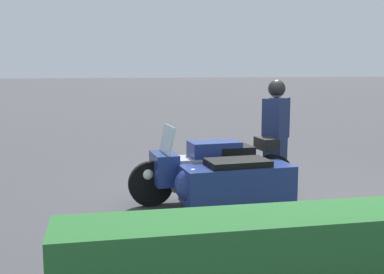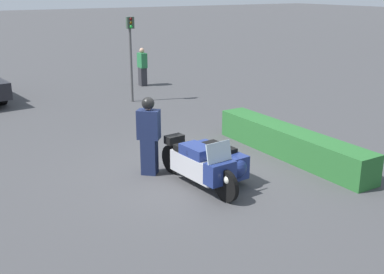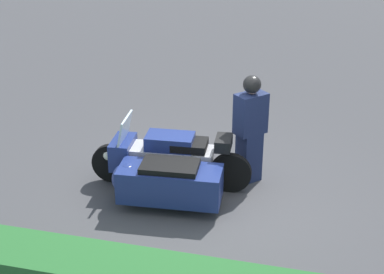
% 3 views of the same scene
% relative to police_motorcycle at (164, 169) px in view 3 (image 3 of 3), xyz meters
% --- Properties ---
extents(ground_plane, '(160.00, 160.00, 0.00)m').
position_rel_police_motorcycle_xyz_m(ground_plane, '(-0.78, -0.07, -0.47)').
color(ground_plane, '#424244').
extents(police_motorcycle, '(2.55, 1.25, 1.16)m').
position_rel_police_motorcycle_xyz_m(police_motorcycle, '(0.00, 0.00, 0.00)').
color(police_motorcycle, black).
rests_on(police_motorcycle, ground).
extents(officer_rider, '(0.54, 0.55, 1.78)m').
position_rel_police_motorcycle_xyz_m(officer_rider, '(-1.17, -0.85, 0.47)').
color(officer_rider, '#192347').
rests_on(officer_rider, ground).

